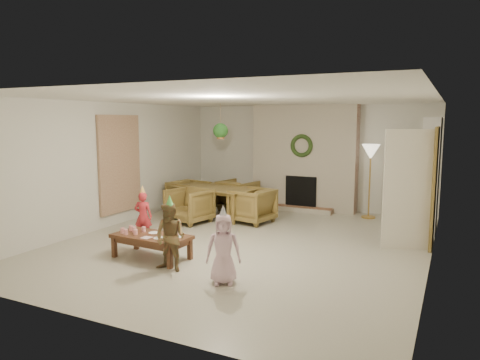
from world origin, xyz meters
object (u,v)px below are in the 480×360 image
Objects in this scene: child_red at (143,216)px; dining_chair_near at (189,206)px; dining_table at (215,202)px; dining_chair_left at (189,196)px; dining_chair_far at (238,195)px; child_plaid at (170,237)px; child_pink at (223,249)px; dining_chair_right at (252,205)px; coffee_table_top at (151,237)px.

dining_chair_near is at bearing -107.39° from child_red.
dining_chair_left is (-0.81, 0.17, 0.03)m from dining_table.
child_red is (-0.33, -3.16, 0.08)m from dining_chair_far.
dining_table is 3.68m from child_plaid.
dining_chair_near is 0.85× the size of child_pink.
child_red is at bearing -153.58° from dining_chair_left.
dining_chair_right is 2.93m from coffee_table_top.
dining_table is 2.34× the size of dining_chair_near.
dining_chair_far is at bearing 100.00° from coffee_table_top.
dining_chair_left is at bearing 45.00° from dining_chair_far.
child_pink is at bearing -47.45° from dining_table.
dining_table is 2.00× the size of child_pink.
dining_chair_left is at bearing 135.00° from dining_chair_near.
child_plaid reaches higher than dining_chair_left.
child_pink is at bearing 30.15° from dining_chair_right.
dining_chair_far is at bearing -45.00° from dining_chair_left.
child_red is 1.76m from child_plaid.
dining_table is at bearing 107.86° from child_plaid.
dining_table is 2.34× the size of dining_chair_far.
dining_chair_right is at bearing -90.00° from dining_chair_left.
dining_chair_right is 3.54m from child_pink.
coffee_table_top is 1.23× the size of child_plaid.
dining_chair_right is at bearing 38.66° from dining_chair_near.
dining_chair_near is 1.00× the size of dining_chair_right.
child_plaid reaches higher than dining_chair_near.
dining_chair_near is 3.59m from child_pink.
child_pink is at bearing -130.09° from dining_chair_left.
dining_chair_near is at bearing 116.05° from child_plaid.
child_plaid reaches higher than dining_table.
child_pink is (2.12, -3.58, 0.14)m from dining_table.
dining_chair_right is (1.01, -0.21, 0.03)m from dining_table.
dining_table is at bearing -90.00° from dining_chair_right.
dining_table is 1.90× the size of child_plaid.
child_red is at bearing 139.34° from child_plaid.
child_red is (-1.17, -2.14, 0.08)m from dining_chair_right.
dining_chair_far is at bearing -128.66° from dining_chair_right.
dining_table is at bearing -90.00° from dining_chair_left.
child_plaid is 1.05× the size of child_pink.
dining_chair_right is at bearing 92.12° from child_plaid.
dining_chair_right is 0.66× the size of coffee_table_top.
dining_chair_left and dining_chair_right have the same top height.
child_red reaches higher than dining_chair_left.
dining_chair_left is at bearing 117.65° from child_plaid.
dining_chair_left is 1.00× the size of dining_chair_right.
coffee_table_top is at bearing 3.92° from dining_chair_right.
dining_chair_far and dining_chair_left have the same top height.
dining_chair_right is at bearing 0.00° from dining_table.
dining_chair_far reaches higher than coffee_table_top.
child_pink is at bearing 133.76° from child_red.
dining_chair_far is at bearing 86.65° from child_pink.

